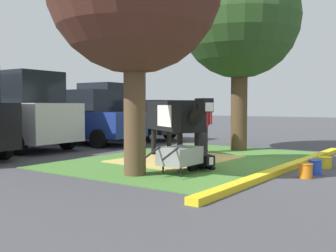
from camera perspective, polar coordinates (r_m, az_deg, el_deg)
The scene contains 15 objects.
ground_plane at distance 10.32m, azimuth 11.48°, elevation -5.22°, with size 80.00×80.00×0.00m, color #424247.
grass_island at distance 10.81m, azimuth 3.34°, elevation -4.74°, with size 7.17×5.04×0.02m, color #477A33.
curb_yellow at distance 9.65m, azimuth 16.89°, elevation -5.50°, with size 8.37×0.24×0.12m, color yellow.
hay_bedding at distance 10.70m, azimuth 1.31°, elevation -4.73°, with size 3.20×2.40×0.04m, color tan.
shade_tree_right at distance 13.37m, azimuth 10.14°, elevation 14.65°, with size 3.80×3.80×6.11m.
cow_holstein at distance 10.74m, azimuth 1.10°, elevation 1.38°, with size 1.93×2.87×1.62m.
calf_lying at distance 9.35m, azimuth 4.03°, elevation -4.54°, with size 0.98×1.28×0.48m.
person_handler at distance 12.28m, azimuth 5.06°, elevation 0.24°, with size 0.34×0.51×1.63m.
wheelbarrow at distance 8.48m, azimuth 1.81°, elevation -4.31°, with size 1.60×0.61×0.63m.
bucket_orange at distance 8.54m, azimuth 18.90°, elevation -5.96°, with size 0.29×0.29×0.30m.
bucket_blue at distance 9.07m, azimuth 20.08°, elevation -5.43°, with size 0.30×0.30×0.31m.
bucket_yellow at distance 10.04m, azimuth 21.36°, elevation -4.79°, with size 0.32×0.32×0.27m.
suv_dark_grey at distance 14.18m, azimuth -21.06°, elevation 2.01°, with size 2.29×4.68×2.52m.
sedan_blue at distance 15.43m, azimuth -11.44°, elevation 1.15°, with size 2.18×4.48×2.02m.
pickup_truck_maroon at distance 17.55m, azimuth -6.65°, elevation 1.83°, with size 2.41×5.49×2.42m.
Camera 1 is at (-9.30, -4.21, 1.46)m, focal length 43.03 mm.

